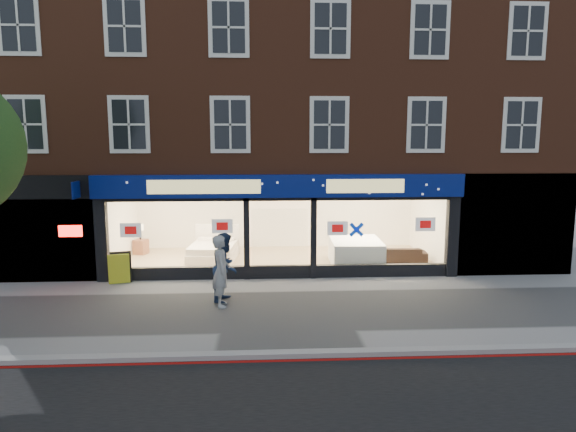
{
  "coord_description": "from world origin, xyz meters",
  "views": [
    {
      "loc": [
        -0.62,
        -12.75,
        4.38
      ],
      "look_at": [
        0.22,
        2.5,
        2.08
      ],
      "focal_mm": 32.0,
      "sensor_mm": 36.0,
      "label": 1
    }
  ],
  "objects": [
    {
      "name": "bedside_table",
      "position": [
        -5.1,
        6.35,
        0.38
      ],
      "size": [
        0.57,
        0.57,
        0.55
      ],
      "primitive_type": "cube",
      "rotation": [
        0.0,
        0.0,
        -0.32
      ],
      "color": "brown",
      "rests_on": "showroom_floor"
    },
    {
      "name": "a_board",
      "position": [
        -4.9,
        2.7,
        0.49
      ],
      "size": [
        0.72,
        0.55,
        0.97
      ],
      "primitive_type": "cube",
      "rotation": [
        0.0,
        0.0,
        0.26
      ],
      "color": "gold",
      "rests_on": "ground"
    },
    {
      "name": "building",
      "position": [
        -0.02,
        6.93,
        6.67
      ],
      "size": [
        19.0,
        8.26,
        10.3
      ],
      "color": "brown",
      "rests_on": "ground"
    },
    {
      "name": "kerb_line",
      "position": [
        0.0,
        -3.1,
        0.01
      ],
      "size": [
        60.0,
        0.1,
        0.01
      ],
      "primitive_type": "cube",
      "color": "#8C0A07",
      "rests_on": "ground"
    },
    {
      "name": "pedestrian_grey",
      "position": [
        -1.66,
        0.41,
        0.95
      ],
      "size": [
        0.52,
        0.74,
        1.91
      ],
      "primitive_type": "imported",
      "rotation": [
        0.0,
        0.0,
        1.67
      ],
      "color": "#97999E",
      "rests_on": "ground"
    },
    {
      "name": "sofa",
      "position": [
        4.27,
        4.6,
        0.37
      ],
      "size": [
        1.88,
        0.87,
        0.53
      ],
      "primitive_type": "imported",
      "rotation": [
        0.0,
        0.0,
        3.05
      ],
      "color": "black",
      "rests_on": "showroom_floor"
    },
    {
      "name": "mattress_stack",
      "position": [
        2.65,
        4.37,
        0.52
      ],
      "size": [
        1.77,
        2.21,
        0.84
      ],
      "rotation": [
        0.0,
        0.0,
        -0.04
      ],
      "color": "white",
      "rests_on": "showroom_floor"
    },
    {
      "name": "kerb_stone",
      "position": [
        0.0,
        -2.9,
        0.06
      ],
      "size": [
        60.0,
        0.25,
        0.12
      ],
      "primitive_type": "cube",
      "color": "gray",
      "rests_on": "ground"
    },
    {
      "name": "pedestrian_blue",
      "position": [
        -1.58,
        0.9,
        0.94
      ],
      "size": [
        0.91,
        1.06,
        1.87
      ],
      "primitive_type": "imported",
      "rotation": [
        0.0,
        0.0,
        1.32
      ],
      "color": "#1C2C4E",
      "rests_on": "ground"
    },
    {
      "name": "ground",
      "position": [
        0.0,
        0.0,
        0.0
      ],
      "size": [
        120.0,
        120.0,
        0.0
      ],
      "primitive_type": "plane",
      "color": "gray",
      "rests_on": "ground"
    },
    {
      "name": "showroom_floor",
      "position": [
        0.0,
        5.25,
        0.05
      ],
      "size": [
        11.0,
        4.5,
        0.1
      ],
      "primitive_type": "cube",
      "color": "tan",
      "rests_on": "ground"
    },
    {
      "name": "display_bed",
      "position": [
        -2.31,
        5.39,
        0.42
      ],
      "size": [
        1.82,
        2.14,
        1.12
      ],
      "rotation": [
        0.0,
        0.0,
        -0.11
      ],
      "color": "white",
      "rests_on": "showroom_floor"
    }
  ]
}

